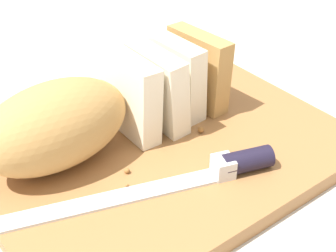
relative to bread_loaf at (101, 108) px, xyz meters
name	(u,v)px	position (x,y,z in m)	size (l,w,h in m)	color
ground_plane	(168,162)	(0.05, -0.05, -0.07)	(3.00, 3.00, 0.00)	beige
cutting_board	(168,155)	(0.05, -0.05, -0.06)	(0.40, 0.28, 0.02)	#9E6B3D
bread_loaf	(101,108)	(0.00, 0.00, 0.00)	(0.29, 0.10, 0.09)	tan
bread_knife	(209,171)	(0.05, -0.12, -0.04)	(0.27, 0.11, 0.02)	silver
crumb_near_knife	(127,171)	(-0.01, -0.06, -0.04)	(0.01, 0.01, 0.01)	#996633
crumb_near_loaf	(214,163)	(0.07, -0.11, -0.04)	(0.00, 0.00, 0.00)	#996633
crumb_stray_left	(203,131)	(0.10, -0.06, -0.04)	(0.01, 0.01, 0.01)	#996633
crumb_stray_right	(127,186)	(-0.02, -0.08, -0.04)	(0.00, 0.00, 0.00)	#996633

